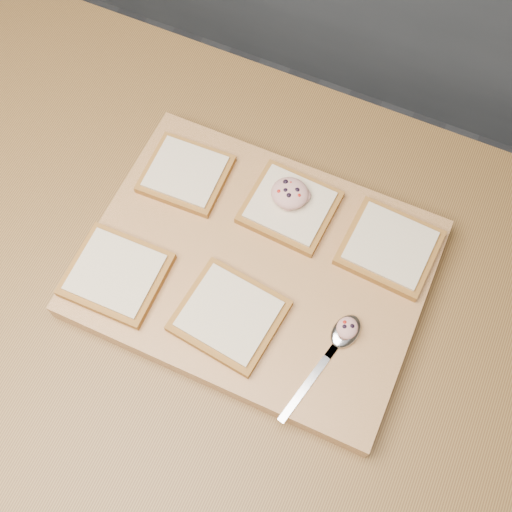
{
  "coord_description": "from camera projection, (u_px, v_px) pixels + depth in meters",
  "views": [
    {
      "loc": [
        0.05,
        -0.26,
        1.74
      ],
      "look_at": [
        -0.09,
        0.05,
        0.96
      ],
      "focal_mm": 45.0,
      "sensor_mm": 36.0,
      "label": 1
    }
  ],
  "objects": [
    {
      "name": "ground",
      "position": [
        279.0,
        432.0,
        1.7
      ],
      "size": [
        4.0,
        4.0,
        0.0
      ],
      "primitive_type": "plane",
      "color": "#515459",
      "rests_on": "ground"
    },
    {
      "name": "island_counter",
      "position": [
        286.0,
        397.0,
        1.29
      ],
      "size": [
        2.0,
        0.8,
        0.9
      ],
      "color": "slate",
      "rests_on": "ground"
    },
    {
      "name": "bread_near_left",
      "position": [
        116.0,
        274.0,
        0.86
      ],
      "size": [
        0.13,
        0.12,
        0.02
      ],
      "color": "#A2682A",
      "rests_on": "cutting_board"
    },
    {
      "name": "bread_far_left",
      "position": [
        186.0,
        174.0,
        0.93
      ],
      "size": [
        0.12,
        0.11,
        0.02
      ],
      "color": "#A2682A",
      "rests_on": "cutting_board"
    },
    {
      "name": "bread_near_center",
      "position": [
        229.0,
        316.0,
        0.84
      ],
      "size": [
        0.14,
        0.13,
        0.02
      ],
      "color": "#A2682A",
      "rests_on": "cutting_board"
    },
    {
      "name": "bread_far_right",
      "position": [
        390.0,
        247.0,
        0.88
      ],
      "size": [
        0.13,
        0.12,
        0.02
      ],
      "color": "#A2682A",
      "rests_on": "cutting_board"
    },
    {
      "name": "tuna_salad_dollop",
      "position": [
        290.0,
        193.0,
        0.89
      ],
      "size": [
        0.05,
        0.05,
        0.02
      ],
      "color": "tan",
      "rests_on": "bread_far_center"
    },
    {
      "name": "bread_far_center",
      "position": [
        290.0,
        207.0,
        0.91
      ],
      "size": [
        0.13,
        0.12,
        0.02
      ],
      "color": "#A2682A",
      "rests_on": "cutting_board"
    },
    {
      "name": "cutting_board",
      "position": [
        256.0,
        269.0,
        0.9
      ],
      "size": [
        0.46,
        0.35,
        0.04
      ],
      "primitive_type": "cube",
      "color": "tan",
      "rests_on": "island_counter"
    },
    {
      "name": "spoon_salad",
      "position": [
        347.0,
        328.0,
        0.82
      ],
      "size": [
        0.03,
        0.03,
        0.02
      ],
      "color": "tan",
      "rests_on": "spoon"
    },
    {
      "name": "spoon",
      "position": [
        340.0,
        339.0,
        0.83
      ],
      "size": [
        0.06,
        0.17,
        0.01
      ],
      "color": "silver",
      "rests_on": "cutting_board"
    }
  ]
}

